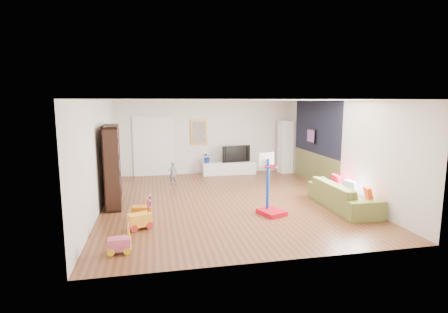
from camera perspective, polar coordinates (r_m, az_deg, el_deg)
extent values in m
cube|color=brown|center=(9.59, 0.48, -7.17)|extent=(6.50, 7.50, 0.00)
cube|color=white|center=(9.21, 0.51, 9.19)|extent=(6.50, 7.50, 0.00)
cube|color=silver|center=(12.97, -2.98, 3.13)|extent=(6.50, 0.00, 2.70)
cube|color=silver|center=(5.75, 8.37, -4.34)|extent=(6.50, 0.00, 2.70)
cube|color=silver|center=(9.19, -19.72, 0.22)|extent=(0.00, 7.50, 2.70)
cube|color=silver|center=(10.47, 18.17, 1.30)|extent=(0.00, 7.50, 2.70)
cube|color=black|center=(11.64, 14.82, 4.66)|extent=(0.01, 3.20, 1.70)
cube|color=brown|center=(11.82, 14.55, -1.88)|extent=(0.01, 3.20, 1.00)
cube|color=white|center=(12.82, -11.38, 1.55)|extent=(1.45, 0.06, 2.10)
cube|color=gold|center=(12.87, -4.07, 3.97)|extent=(0.62, 0.06, 0.92)
cube|color=#7F3F8C|center=(11.82, 14.05, 3.28)|extent=(0.04, 0.56, 0.46)
cube|color=silver|center=(12.93, 0.80, -1.89)|extent=(1.96, 0.52, 0.46)
cube|color=white|center=(13.34, 10.00, 1.56)|extent=(0.49, 0.49, 1.95)
cube|color=black|center=(9.39, -17.76, -1.46)|extent=(0.46, 1.44, 2.07)
imported|color=#60672D|center=(9.33, 18.89, -6.01)|extent=(0.90, 2.27, 0.66)
cube|color=#B8081A|center=(8.30, 7.87, -4.54)|extent=(0.69, 0.75, 1.47)
cube|color=#FFAC29|center=(7.65, -13.62, -9.22)|extent=(0.54, 0.44, 0.62)
cube|color=#D26C08|center=(8.22, -13.26, -8.06)|extent=(0.47, 0.33, 0.58)
cube|color=#DE5981|center=(6.61, -16.76, -12.78)|extent=(0.39, 0.25, 0.52)
imported|color=slate|center=(11.33, -8.36, -2.79)|extent=(0.30, 0.22, 0.75)
imported|color=black|center=(12.89, 1.85, 0.49)|extent=(1.09, 0.31, 0.62)
imported|color=#122D98|center=(12.71, -2.74, -0.08)|extent=(0.46, 0.42, 0.43)
cube|color=#CA3B0D|center=(8.85, 22.50, -5.75)|extent=(0.20, 0.37, 0.36)
cube|color=silver|center=(9.39, 20.02, -4.78)|extent=(0.15, 0.38, 0.37)
cube|color=red|center=(9.94, 17.96, -3.93)|extent=(0.12, 0.39, 0.38)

